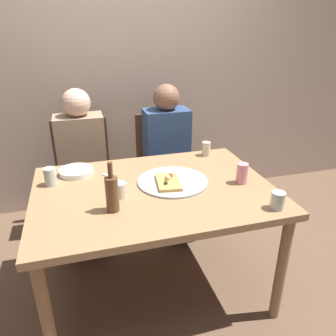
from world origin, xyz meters
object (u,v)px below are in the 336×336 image
guest_in_sweater (83,161)px  wine_bottle (112,193)px  pizza_slice_last (168,182)px  tumbler_far (278,200)px  wine_glass (206,149)px  dining_table (154,200)px  chair_right (165,160)px  chair_left (84,169)px  tumbler_near (50,177)px  short_glass (119,190)px  plate_stack (76,171)px  table_knife (114,179)px  guest_in_beanie (170,152)px  pizza_tray (173,181)px  soda_can (242,173)px

guest_in_sweater → wine_bottle: bearing=97.5°
pizza_slice_last → guest_in_sweater: size_ratio=0.20×
tumbler_far → wine_glass: wine_glass is taller
dining_table → chair_right: 0.95m
pizza_slice_last → chair_left: chair_left is taller
tumbler_near → short_glass: size_ratio=1.25×
tumbler_far → short_glass: (-0.75, 0.34, -0.00)m
tumbler_far → short_glass: tumbler_far is taller
plate_stack → table_knife: plate_stack is taller
wine_glass → plate_stack: size_ratio=0.48×
wine_glass → guest_in_beanie: guest_in_beanie is taller
dining_table → chair_left: bearing=113.0°
short_glass → guest_in_beanie: (0.51, 0.79, -0.13)m
pizza_slice_last → tumbler_far: 0.61m
plate_stack → pizza_tray: bearing=-27.2°
pizza_slice_last → table_knife: pizza_slice_last is taller
chair_right → plate_stack: bearing=37.7°
tumbler_near → soda_can: bearing=-14.5°
pizza_slice_last → dining_table: bearing=-173.5°
pizza_slice_last → table_knife: (-0.29, 0.16, -0.02)m
guest_in_beanie → wine_bottle: bearing=58.4°
pizza_slice_last → table_knife: bearing=150.7°
pizza_slice_last → chair_left: size_ratio=0.26×
dining_table → chair_right: chair_right is taller
tumbler_far → plate_stack: tumbler_far is taller
wine_glass → table_knife: 0.72m
table_knife → guest_in_sweater: guest_in_sweater is taller
pizza_tray → table_knife: size_ratio=1.90×
short_glass → soda_can: size_ratio=0.69×
pizza_slice_last → plate_stack: 0.60m
wine_bottle → tumbler_far: 0.83m
dining_table → chair_right: size_ratio=1.51×
short_glass → soda_can: (0.72, -0.02, 0.02)m
pizza_tray → wine_glass: wine_glass is taller
pizza_slice_last → guest_in_beanie: guest_in_beanie is taller
wine_glass → guest_in_beanie: (-0.17, 0.34, -0.14)m
table_knife → guest_in_sweater: bearing=-15.9°
plate_stack → chair_right: 0.95m
table_knife → pizza_tray: bearing=-145.2°
pizza_tray → soda_can: size_ratio=3.43×
dining_table → table_knife: bearing=139.6°
pizza_tray → guest_in_sweater: (-0.50, 0.69, -0.09)m
wine_bottle → plate_stack: size_ratio=1.26×
tumbler_far → table_knife: tumbler_far is taller
wine_bottle → pizza_slice_last: bearing=29.2°
short_glass → guest_in_beanie: size_ratio=0.07×
tumbler_near → chair_left: (0.19, 0.68, -0.27)m
plate_stack → guest_in_beanie: (0.73, 0.41, -0.10)m
guest_in_beanie → soda_can: bearing=104.3°
pizza_tray → chair_right: 0.89m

